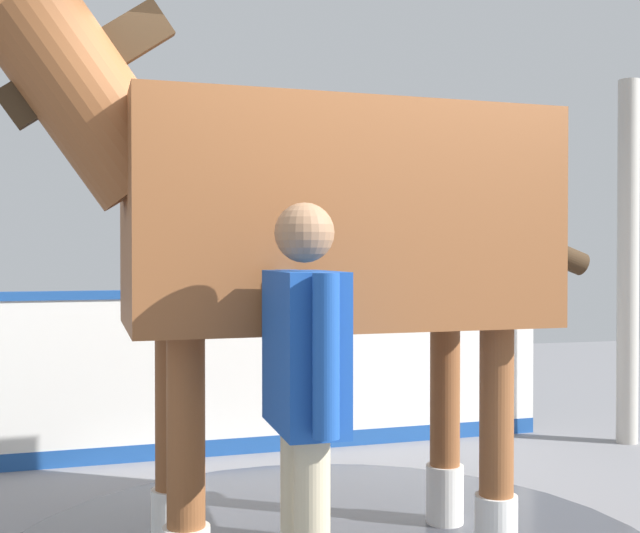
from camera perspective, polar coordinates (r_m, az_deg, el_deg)
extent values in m
cube|color=white|center=(5.73, -5.39, -7.91)|extent=(0.26, 4.71, 1.14)
cube|color=#1E4C99|center=(5.67, -5.40, -1.93)|extent=(0.29, 4.71, 0.06)
cube|color=#1E4C99|center=(5.83, -5.38, -12.85)|extent=(0.27, 4.71, 0.12)
cylinder|color=#B7B2A8|center=(6.41, 21.61, 0.32)|extent=(0.16, 0.16, 2.78)
cube|color=brown|center=(3.70, 0.88, 3.47)|extent=(1.07, 1.95, 0.99)
cylinder|color=brown|center=(3.39, -9.78, -14.31)|extent=(0.16, 0.16, 1.11)
cylinder|color=brown|center=(3.91, -10.79, -12.23)|extent=(0.16, 0.16, 1.11)
cylinder|color=silver|center=(4.02, -10.77, -17.81)|extent=(0.20, 0.20, 0.31)
cylinder|color=brown|center=(3.84, 12.79, -12.50)|extent=(0.16, 0.16, 1.11)
cylinder|color=silver|center=(3.95, 12.77, -18.17)|extent=(0.20, 0.20, 0.31)
cylinder|color=brown|center=(4.31, 9.13, -11.00)|extent=(0.16, 0.16, 1.11)
cylinder|color=silver|center=(4.41, 9.11, -16.11)|extent=(0.20, 0.20, 0.31)
cylinder|color=brown|center=(3.58, -16.68, 11.76)|extent=(0.48, 0.89, 0.98)
cube|color=#382819|center=(3.61, -16.69, 14.08)|extent=(0.09, 0.76, 0.60)
cylinder|color=#382819|center=(4.14, 14.92, 1.78)|extent=(0.15, 0.70, 0.35)
cylinder|color=#C6B793|center=(3.06, -1.66, -15.78)|extent=(0.13, 0.13, 0.49)
cylinder|color=#C6B793|center=(2.86, -0.59, -16.96)|extent=(0.13, 0.13, 0.49)
cube|color=#19479E|center=(2.85, -1.15, -6.12)|extent=(0.48, 0.23, 0.57)
cylinder|color=#19479E|center=(3.12, -2.46, -5.23)|extent=(0.09, 0.09, 0.55)
cylinder|color=#19479E|center=(2.57, 0.45, -6.55)|extent=(0.09, 0.09, 0.55)
sphere|color=#936B4C|center=(2.83, -1.15, 2.49)|extent=(0.22, 0.22, 0.22)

